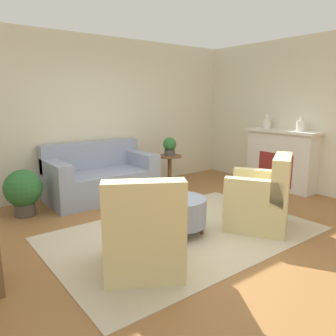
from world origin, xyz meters
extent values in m
plane|color=#996638|center=(0.00, 0.00, 0.00)|extent=(16.00, 16.00, 0.00)
cube|color=beige|center=(0.00, 2.64, 1.40)|extent=(9.16, 0.12, 2.80)
cube|color=beige|center=(3.12, 0.00, 1.40)|extent=(0.12, 10.13, 2.80)
cube|color=beige|center=(0.00, 0.00, 0.01)|extent=(3.36, 2.16, 0.01)
cube|color=#8E99B2|center=(-0.14, 2.04, 0.24)|extent=(1.81, 0.96, 0.48)
cube|color=#8E99B2|center=(-0.14, 2.42, 0.71)|extent=(1.81, 0.20, 0.47)
cube|color=#8E99B2|center=(-0.93, 2.02, 0.61)|extent=(0.24, 0.92, 0.26)
cube|color=#8E99B2|center=(0.64, 2.02, 0.61)|extent=(0.24, 0.92, 0.26)
cube|color=brown|center=(-0.14, 1.59, 0.03)|extent=(1.63, 0.05, 0.06)
cube|color=beige|center=(-0.91, -0.42, 0.21)|extent=(1.03, 1.04, 0.40)
cube|color=beige|center=(-1.05, -0.66, 0.70)|extent=(0.75, 0.55, 0.58)
cube|color=beige|center=(-0.63, -0.56, 0.57)|extent=(0.49, 0.69, 0.32)
cube|color=beige|center=(-1.16, -0.25, 0.57)|extent=(0.49, 0.69, 0.32)
cube|color=brown|center=(-0.73, -0.12, 0.04)|extent=(0.61, 0.38, 0.06)
cube|color=beige|center=(0.91, -0.42, 0.21)|extent=(1.03, 1.04, 0.40)
cube|color=beige|center=(1.05, -0.66, 0.70)|extent=(0.75, 0.55, 0.58)
cube|color=beige|center=(1.16, -0.25, 0.57)|extent=(0.49, 0.69, 0.32)
cube|color=beige|center=(0.63, -0.56, 0.57)|extent=(0.49, 0.69, 0.32)
cube|color=brown|center=(0.73, -0.12, 0.04)|extent=(0.61, 0.38, 0.06)
cylinder|color=#8E99B2|center=(-0.06, 0.04, 0.30)|extent=(0.68, 0.68, 0.34)
cylinder|color=brown|center=(-0.26, -0.16, 0.07)|extent=(0.05, 0.05, 0.12)
cylinder|color=brown|center=(0.15, -0.16, 0.07)|extent=(0.05, 0.05, 0.12)
cylinder|color=brown|center=(-0.26, 0.24, 0.07)|extent=(0.05, 0.05, 0.12)
cylinder|color=brown|center=(0.15, 0.24, 0.07)|extent=(0.05, 0.05, 0.12)
cylinder|color=brown|center=(1.26, 1.94, 0.61)|extent=(0.48, 0.48, 0.03)
cylinder|color=brown|center=(1.26, 1.94, 0.30)|extent=(0.08, 0.08, 0.59)
cylinder|color=brown|center=(1.26, 1.94, 0.01)|extent=(0.26, 0.26, 0.03)
cube|color=silver|center=(2.88, 0.56, 0.56)|extent=(0.36, 1.33, 1.13)
cube|color=maroon|center=(2.71, 0.56, 0.39)|extent=(0.02, 0.73, 0.62)
cube|color=silver|center=(2.86, 0.56, 1.10)|extent=(0.44, 1.43, 0.05)
cylinder|color=silver|center=(2.86, 0.93, 1.23)|extent=(0.16, 0.16, 0.20)
cylinder|color=silver|center=(2.86, 0.93, 1.37)|extent=(0.07, 0.07, 0.08)
cylinder|color=silver|center=(2.86, 0.20, 1.22)|extent=(0.16, 0.16, 0.18)
cylinder|color=silver|center=(2.86, 0.20, 1.35)|extent=(0.07, 0.07, 0.07)
cylinder|color=#4C4742|center=(1.26, 1.94, 0.68)|extent=(0.21, 0.21, 0.11)
sphere|color=#2D6B33|center=(1.26, 1.94, 0.84)|extent=(0.26, 0.26, 0.26)
cylinder|color=#4C4742|center=(-1.45, 1.95, 0.09)|extent=(0.30, 0.30, 0.19)
sphere|color=#2D6B33|center=(-1.45, 1.95, 0.42)|extent=(0.54, 0.54, 0.54)
camera|label=1|loc=(-2.57, -3.00, 1.70)|focal=35.00mm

